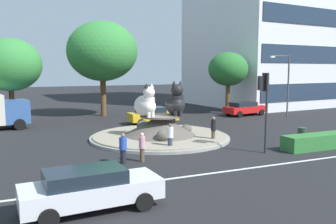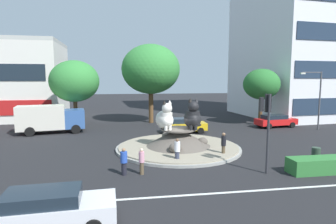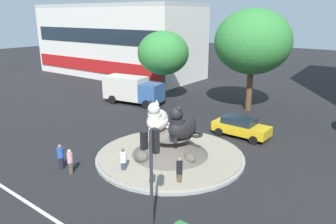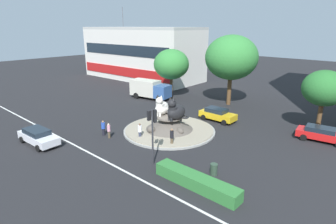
{
  "view_description": "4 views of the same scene",
  "coord_description": "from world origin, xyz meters",
  "px_view_note": "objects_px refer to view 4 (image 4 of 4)",
  "views": [
    {
      "loc": [
        -9.25,
        -22.78,
        4.86
      ],
      "look_at": [
        0.87,
        0.57,
        1.77
      ],
      "focal_mm": 38.07,
      "sensor_mm": 36.0,
      "label": 1
    },
    {
      "loc": [
        -4.21,
        -21.22,
        5.53
      ],
      "look_at": [
        -0.83,
        -0.11,
        2.96
      ],
      "focal_mm": 30.05,
      "sensor_mm": 36.0,
      "label": 2
    },
    {
      "loc": [
        12.15,
        -15.72,
        9.09
      ],
      "look_at": [
        -1.1,
        1.17,
        2.66
      ],
      "focal_mm": 34.94,
      "sensor_mm": 36.0,
      "label": 3
    },
    {
      "loc": [
        18.58,
        -20.79,
        10.81
      ],
      "look_at": [
        -0.83,
        0.71,
        1.81
      ],
      "focal_mm": 29.79,
      "sensor_mm": 36.0,
      "label": 4
    }
  ],
  "objects_px": {
    "shophouse_block": "(142,53)",
    "sedan_on_far_lane": "(217,114)",
    "traffic_light_mast": "(153,124)",
    "pedestrian_black_shirt": "(172,137)",
    "delivery_box_truck": "(150,89)",
    "cat_statue_white": "(162,107)",
    "broadleaf_tree_behind_island": "(171,64)",
    "pedestrian_white_shirt": "(140,131)",
    "hatchback_near_shophouse": "(322,134)",
    "cat_statue_black": "(175,111)",
    "litter_bin": "(214,169)",
    "second_tree_near_tower": "(231,58)",
    "third_tree_left": "(324,88)",
    "pedestrian_blue_shirt": "(103,128)",
    "pedestrian_pink_shirt": "(109,130)",
    "parked_car_right": "(38,136)"
  },
  "relations": [
    {
      "from": "cat_statue_white",
      "to": "pedestrian_blue_shirt",
      "type": "bearing_deg",
      "value": -43.92
    },
    {
      "from": "second_tree_near_tower",
      "to": "sedan_on_far_lane",
      "type": "height_order",
      "value": "second_tree_near_tower"
    },
    {
      "from": "pedestrian_pink_shirt",
      "to": "litter_bin",
      "type": "bearing_deg",
      "value": -26.97
    },
    {
      "from": "broadleaf_tree_behind_island",
      "to": "second_tree_near_tower",
      "type": "relative_size",
      "value": 0.77
    },
    {
      "from": "traffic_light_mast",
      "to": "shophouse_block",
      "type": "distance_m",
      "value": 39.47
    },
    {
      "from": "pedestrian_pink_shirt",
      "to": "hatchback_near_shophouse",
      "type": "distance_m",
      "value": 20.91
    },
    {
      "from": "parked_car_right",
      "to": "litter_bin",
      "type": "height_order",
      "value": "parked_car_right"
    },
    {
      "from": "cat_statue_white",
      "to": "traffic_light_mast",
      "type": "distance_m",
      "value": 8.07
    },
    {
      "from": "pedestrian_white_shirt",
      "to": "hatchback_near_shophouse",
      "type": "bearing_deg",
      "value": -179.47
    },
    {
      "from": "second_tree_near_tower",
      "to": "third_tree_left",
      "type": "xyz_separation_m",
      "value": [
        12.72,
        -3.74,
        -1.82
      ]
    },
    {
      "from": "second_tree_near_tower",
      "to": "hatchback_near_shophouse",
      "type": "distance_m",
      "value": 15.86
    },
    {
      "from": "traffic_light_mast",
      "to": "shophouse_block",
      "type": "height_order",
      "value": "shophouse_block"
    },
    {
      "from": "broadleaf_tree_behind_island",
      "to": "pedestrian_white_shirt",
      "type": "relative_size",
      "value": 4.62
    },
    {
      "from": "pedestrian_black_shirt",
      "to": "delivery_box_truck",
      "type": "bearing_deg",
      "value": 146.26
    },
    {
      "from": "sedan_on_far_lane",
      "to": "litter_bin",
      "type": "xyz_separation_m",
      "value": [
        6.67,
        -10.95,
        -0.35
      ]
    },
    {
      "from": "cat_statue_white",
      "to": "traffic_light_mast",
      "type": "bearing_deg",
      "value": 25.26
    },
    {
      "from": "second_tree_near_tower",
      "to": "pedestrian_white_shirt",
      "type": "relative_size",
      "value": 5.98
    },
    {
      "from": "broadleaf_tree_behind_island",
      "to": "pedestrian_pink_shirt",
      "type": "distance_m",
      "value": 18.17
    },
    {
      "from": "cat_statue_white",
      "to": "cat_statue_black",
      "type": "xyz_separation_m",
      "value": [
        2.14,
        -0.22,
        0.06
      ]
    },
    {
      "from": "pedestrian_pink_shirt",
      "to": "litter_bin",
      "type": "relative_size",
      "value": 1.72
    },
    {
      "from": "broadleaf_tree_behind_island",
      "to": "pedestrian_white_shirt",
      "type": "distance_m",
      "value": 17.51
    },
    {
      "from": "cat_statue_black",
      "to": "pedestrian_black_shirt",
      "type": "xyz_separation_m",
      "value": [
        1.64,
        -2.42,
        -1.6
      ]
    },
    {
      "from": "shophouse_block",
      "to": "pedestrian_pink_shirt",
      "type": "xyz_separation_m",
      "value": [
        22.32,
        -25.31,
        -4.45
      ]
    },
    {
      "from": "cat_statue_black",
      "to": "broadleaf_tree_behind_island",
      "type": "height_order",
      "value": "broadleaf_tree_behind_island"
    },
    {
      "from": "cat_statue_black",
      "to": "third_tree_left",
      "type": "relative_size",
      "value": 0.37
    },
    {
      "from": "shophouse_block",
      "to": "sedan_on_far_lane",
      "type": "bearing_deg",
      "value": -27.8
    },
    {
      "from": "delivery_box_truck",
      "to": "pedestrian_white_shirt",
      "type": "bearing_deg",
      "value": -58.03
    },
    {
      "from": "traffic_light_mast",
      "to": "parked_car_right",
      "type": "bearing_deg",
      "value": 122.86
    },
    {
      "from": "shophouse_block",
      "to": "sedan_on_far_lane",
      "type": "xyz_separation_m",
      "value": [
        27.46,
        -13.46,
        -4.47
      ]
    },
    {
      "from": "pedestrian_blue_shirt",
      "to": "sedan_on_far_lane",
      "type": "xyz_separation_m",
      "value": [
        6.15,
        11.8,
        -0.02
      ]
    },
    {
      "from": "third_tree_left",
      "to": "pedestrian_white_shirt",
      "type": "distance_m",
      "value": 18.87
    },
    {
      "from": "sedan_on_far_lane",
      "to": "pedestrian_pink_shirt",
      "type": "bearing_deg",
      "value": -113.36
    },
    {
      "from": "pedestrian_white_shirt",
      "to": "cat_statue_black",
      "type": "bearing_deg",
      "value": -159.3
    },
    {
      "from": "pedestrian_pink_shirt",
      "to": "hatchback_near_shophouse",
      "type": "relative_size",
      "value": 0.32
    },
    {
      "from": "pedestrian_white_shirt",
      "to": "pedestrian_blue_shirt",
      "type": "distance_m",
      "value": 3.95
    },
    {
      "from": "cat_statue_white",
      "to": "parked_car_right",
      "type": "distance_m",
      "value": 12.43
    },
    {
      "from": "cat_statue_white",
      "to": "delivery_box_truck",
      "type": "distance_m",
      "value": 13.52
    },
    {
      "from": "broadleaf_tree_behind_island",
      "to": "pedestrian_blue_shirt",
      "type": "distance_m",
      "value": 17.79
    },
    {
      "from": "cat_statue_white",
      "to": "pedestrian_blue_shirt",
      "type": "relative_size",
      "value": 1.59
    },
    {
      "from": "third_tree_left",
      "to": "litter_bin",
      "type": "height_order",
      "value": "third_tree_left"
    },
    {
      "from": "third_tree_left",
      "to": "hatchback_near_shophouse",
      "type": "bearing_deg",
      "value": -64.83
    },
    {
      "from": "cat_statue_black",
      "to": "litter_bin",
      "type": "bearing_deg",
      "value": 69.63
    },
    {
      "from": "broadleaf_tree_behind_island",
      "to": "parked_car_right",
      "type": "xyz_separation_m",
      "value": [
        2.47,
        -21.88,
        -4.42
      ]
    },
    {
      "from": "pedestrian_white_shirt",
      "to": "pedestrian_blue_shirt",
      "type": "bearing_deg",
      "value": -11.21
    },
    {
      "from": "broadleaf_tree_behind_island",
      "to": "hatchback_near_shophouse",
      "type": "distance_m",
      "value": 22.93
    },
    {
      "from": "cat_statue_black",
      "to": "litter_bin",
      "type": "relative_size",
      "value": 2.71
    },
    {
      "from": "sedan_on_far_lane",
      "to": "pedestrian_black_shirt",
      "type": "bearing_deg",
      "value": -84.82
    },
    {
      "from": "pedestrian_white_shirt",
      "to": "third_tree_left",
      "type": "bearing_deg",
      "value": -173.13
    },
    {
      "from": "third_tree_left",
      "to": "pedestrian_white_shirt",
      "type": "bearing_deg",
      "value": -133.47
    },
    {
      "from": "traffic_light_mast",
      "to": "cat_statue_white",
      "type": "bearing_deg",
      "value": 48.83
    }
  ]
}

